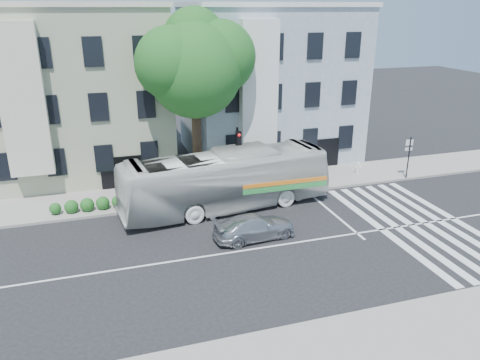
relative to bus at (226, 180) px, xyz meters
name	(u,v)px	position (x,y,z in m)	size (l,w,h in m)	color
ground	(237,252)	(-0.92, -5.20, -1.71)	(120.00, 120.00, 0.00)	black
sidewalk_far	(200,191)	(-0.92, 2.80, -1.63)	(80.00, 4.00, 0.15)	gray
building_left	(75,93)	(-7.92, 9.80, 3.79)	(12.00, 10.00, 11.00)	#9DA389
building_right	(267,83)	(6.08, 9.80, 3.79)	(12.00, 10.00, 11.00)	#8A9AA5
street_tree	(195,64)	(-0.86, 3.54, 6.12)	(7.30, 5.90, 11.10)	#2D2116
bus	(226,180)	(0.00, 0.00, 0.00)	(12.27, 2.87, 3.42)	silver
sedan	(254,227)	(0.34, -4.09, -1.10)	(4.23, 1.72, 1.23)	#BABCC2
hedge	(133,200)	(-5.17, 1.60, -1.21)	(8.50, 0.84, 0.70)	#2F601F
traffic_signal	(238,153)	(1.08, 1.20, 1.14)	(0.46, 0.54, 4.42)	black
fire_hydrant	(358,167)	(10.23, 2.69, -1.13)	(0.48, 0.28, 0.85)	silver
far_sign_pole	(409,152)	(12.90, 0.94, 0.21)	(0.51, 0.19, 2.84)	black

